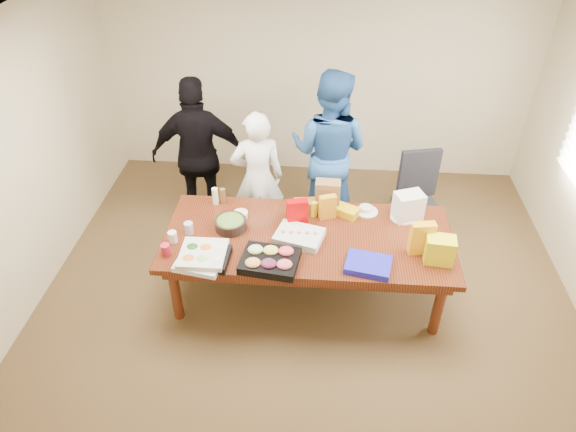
# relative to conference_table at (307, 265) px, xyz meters

# --- Properties ---
(floor) EXTENTS (5.50, 5.00, 0.02)m
(floor) POSITION_rel_conference_table_xyz_m (0.00, 0.00, -0.39)
(floor) COLOR #47301E
(floor) RESTS_ON ground
(ceiling) EXTENTS (5.50, 5.00, 0.02)m
(ceiling) POSITION_rel_conference_table_xyz_m (0.00, 0.00, 2.33)
(ceiling) COLOR white
(ceiling) RESTS_ON wall_back
(wall_back) EXTENTS (5.50, 0.04, 2.70)m
(wall_back) POSITION_rel_conference_table_xyz_m (0.00, 2.50, 0.98)
(wall_back) COLOR beige
(wall_back) RESTS_ON floor
(wall_left) EXTENTS (0.04, 5.00, 2.70)m
(wall_left) POSITION_rel_conference_table_xyz_m (-2.75, 0.00, 0.98)
(wall_left) COLOR beige
(wall_left) RESTS_ON floor
(conference_table) EXTENTS (2.80, 1.20, 0.75)m
(conference_table) POSITION_rel_conference_table_xyz_m (0.00, 0.00, 0.00)
(conference_table) COLOR #4C1C0F
(conference_table) RESTS_ON floor
(office_chair) EXTENTS (0.65, 0.65, 1.07)m
(office_chair) POSITION_rel_conference_table_xyz_m (1.19, 0.91, 0.16)
(office_chair) COLOR black
(office_chair) RESTS_ON floor
(person_center) EXTENTS (0.65, 0.50, 1.61)m
(person_center) POSITION_rel_conference_table_xyz_m (-0.60, 0.91, 0.43)
(person_center) COLOR white
(person_center) RESTS_ON floor
(person_right) EXTENTS (1.13, 1.00, 1.94)m
(person_right) POSITION_rel_conference_table_xyz_m (0.17, 1.28, 0.59)
(person_right) COLOR #285A9E
(person_right) RESTS_ON floor
(person_left) EXTENTS (1.12, 0.54, 1.86)m
(person_left) POSITION_rel_conference_table_xyz_m (-1.29, 1.13, 0.56)
(person_left) COLOR black
(person_left) RESTS_ON floor
(veggie_tray) EXTENTS (0.46, 0.37, 0.07)m
(veggie_tray) POSITION_rel_conference_table_xyz_m (-0.93, -0.43, 0.41)
(veggie_tray) COLOR black
(veggie_tray) RESTS_ON conference_table
(fruit_tray) EXTENTS (0.56, 0.47, 0.08)m
(fruit_tray) POSITION_rel_conference_table_xyz_m (-0.33, -0.43, 0.41)
(fruit_tray) COLOR black
(fruit_tray) RESTS_ON conference_table
(sheet_cake) EXTENTS (0.51, 0.43, 0.08)m
(sheet_cake) POSITION_rel_conference_table_xyz_m (-0.08, -0.06, 0.41)
(sheet_cake) COLOR silver
(sheet_cake) RESTS_ON conference_table
(salad_bowl) EXTENTS (0.34, 0.34, 0.10)m
(salad_bowl) POSITION_rel_conference_table_xyz_m (-0.77, 0.06, 0.43)
(salad_bowl) COLOR black
(salad_bowl) RESTS_ON conference_table
(chip_bag_blue) EXTENTS (0.45, 0.37, 0.06)m
(chip_bag_blue) POSITION_rel_conference_table_xyz_m (0.56, -0.40, 0.41)
(chip_bag_blue) COLOR #1B1BC2
(chip_bag_blue) RESTS_ON conference_table
(chip_bag_red) EXTENTS (0.22, 0.13, 0.30)m
(chip_bag_red) POSITION_rel_conference_table_xyz_m (-0.12, 0.17, 0.52)
(chip_bag_red) COLOR #C20001
(chip_bag_red) RESTS_ON conference_table
(chip_bag_yellow) EXTENTS (0.23, 0.13, 0.33)m
(chip_bag_yellow) POSITION_rel_conference_table_xyz_m (1.05, -0.16, 0.54)
(chip_bag_yellow) COLOR #F9AA16
(chip_bag_yellow) RESTS_ON conference_table
(chip_bag_orange) EXTENTS (0.18, 0.13, 0.26)m
(chip_bag_orange) POSITION_rel_conference_table_xyz_m (0.18, 0.32, 0.51)
(chip_bag_orange) COLOR orange
(chip_bag_orange) RESTS_ON conference_table
(mayo_jar) EXTENTS (0.12, 0.12, 0.15)m
(mayo_jar) POSITION_rel_conference_table_xyz_m (-0.18, 0.29, 0.45)
(mayo_jar) COLOR silver
(mayo_jar) RESTS_ON conference_table
(mustard_bottle) EXTENTS (0.07, 0.07, 0.17)m
(mustard_bottle) POSITION_rel_conference_table_xyz_m (0.05, 0.33, 0.46)
(mustard_bottle) COLOR #D8E011
(mustard_bottle) RESTS_ON conference_table
(dressing_bottle) EXTENTS (0.07, 0.07, 0.18)m
(dressing_bottle) POSITION_rel_conference_table_xyz_m (-0.92, 0.49, 0.46)
(dressing_bottle) COLOR brown
(dressing_bottle) RESTS_ON conference_table
(ranch_bottle) EXTENTS (0.06, 0.06, 0.19)m
(ranch_bottle) POSITION_rel_conference_table_xyz_m (-0.99, 0.47, 0.47)
(ranch_bottle) COLOR #EDEEC8
(ranch_bottle) RESTS_ON conference_table
(banana_bunch) EXTENTS (0.30, 0.26, 0.09)m
(banana_bunch) POSITION_rel_conference_table_xyz_m (0.36, 0.38, 0.42)
(banana_bunch) COLOR #E1B80B
(banana_bunch) RESTS_ON conference_table
(bread_loaf) EXTENTS (0.32, 0.18, 0.12)m
(bread_loaf) POSITION_rel_conference_table_xyz_m (-0.01, 0.43, 0.44)
(bread_loaf) COLOR #996523
(bread_loaf) RESTS_ON conference_table
(kraft_bag) EXTENTS (0.26, 0.15, 0.33)m
(kraft_bag) POSITION_rel_conference_table_xyz_m (0.17, 0.47, 0.54)
(kraft_bag) COLOR brown
(kraft_bag) RESTS_ON conference_table
(red_cup) EXTENTS (0.10, 0.10, 0.11)m
(red_cup) POSITION_rel_conference_table_xyz_m (-1.30, -0.37, 0.43)
(red_cup) COLOR #B51F2F
(red_cup) RESTS_ON conference_table
(clear_cup_a) EXTENTS (0.11, 0.11, 0.12)m
(clear_cup_a) POSITION_rel_conference_table_xyz_m (-1.28, -0.19, 0.43)
(clear_cup_a) COLOR white
(clear_cup_a) RESTS_ON conference_table
(clear_cup_b) EXTENTS (0.11, 0.11, 0.12)m
(clear_cup_b) POSITION_rel_conference_table_xyz_m (-1.16, -0.04, 0.43)
(clear_cup_b) COLOR silver
(clear_cup_b) RESTS_ON conference_table
(pizza_box_lower) EXTENTS (0.48, 0.48, 0.05)m
(pizza_box_lower) POSITION_rel_conference_table_xyz_m (-0.95, -0.44, 0.40)
(pizza_box_lower) COLOR silver
(pizza_box_lower) RESTS_ON conference_table
(pizza_box_upper) EXTENTS (0.42, 0.42, 0.05)m
(pizza_box_upper) POSITION_rel_conference_table_xyz_m (-0.94, -0.42, 0.45)
(pizza_box_upper) COLOR silver
(pizza_box_upper) RESTS_ON pizza_box_lower
(plate_a) EXTENTS (0.24, 0.24, 0.01)m
(plate_a) POSITION_rel_conference_table_xyz_m (0.59, 0.44, 0.38)
(plate_a) COLOR white
(plate_a) RESTS_ON conference_table
(plate_b) EXTENTS (0.26, 0.26, 0.02)m
(plate_b) POSITION_rel_conference_table_xyz_m (0.94, 0.36, 0.38)
(plate_b) COLOR beige
(plate_b) RESTS_ON conference_table
(dip_bowl_a) EXTENTS (0.14, 0.14, 0.05)m
(dip_bowl_a) POSITION_rel_conference_table_xyz_m (0.58, 0.46, 0.40)
(dip_bowl_a) COLOR silver
(dip_bowl_a) RESTS_ON conference_table
(dip_bowl_b) EXTENTS (0.16, 0.16, 0.06)m
(dip_bowl_b) POSITION_rel_conference_table_xyz_m (-0.70, 0.26, 0.40)
(dip_bowl_b) COLOR white
(dip_bowl_b) RESTS_ON conference_table
(grocery_bag_white) EXTENTS (0.33, 0.28, 0.29)m
(grocery_bag_white) POSITION_rel_conference_table_xyz_m (0.98, 0.37, 0.52)
(grocery_bag_white) COLOR white
(grocery_bag_white) RESTS_ON conference_table
(grocery_bag_yellow) EXTENTS (0.28, 0.21, 0.26)m
(grocery_bag_yellow) POSITION_rel_conference_table_xyz_m (1.20, -0.26, 0.50)
(grocery_bag_yellow) COLOR yellow
(grocery_bag_yellow) RESTS_ON conference_table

